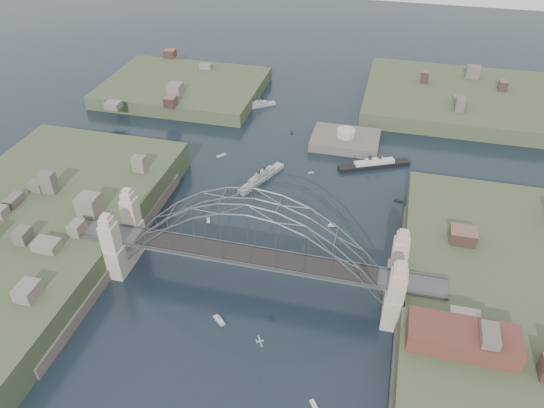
{
  "coord_description": "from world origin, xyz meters",
  "views": [
    {
      "loc": [
        25.28,
        -83.24,
        85.94
      ],
      "look_at": [
        0.0,
        18.0,
        10.0
      ],
      "focal_mm": 34.5,
      "sensor_mm": 36.0,
      "label": 1
    }
  ],
  "objects_px": {
    "naval_cruiser_near": "(261,178)",
    "ocean_liner": "(374,165)",
    "wharf_shed": "(463,338)",
    "bridge": "(252,243)",
    "fort_island": "(345,145)",
    "naval_cruiser_far": "(257,105)"
  },
  "relations": [
    {
      "from": "bridge",
      "to": "fort_island",
      "type": "bearing_deg",
      "value": 80.27
    },
    {
      "from": "ocean_liner",
      "to": "fort_island",
      "type": "bearing_deg",
      "value": 131.36
    },
    {
      "from": "naval_cruiser_far",
      "to": "bridge",
      "type": "bearing_deg",
      "value": -75.12
    },
    {
      "from": "naval_cruiser_near",
      "to": "bridge",
      "type": "bearing_deg",
      "value": -77.59
    },
    {
      "from": "fort_island",
      "to": "ocean_liner",
      "type": "xyz_separation_m",
      "value": [
        10.59,
        -12.03,
        1.2
      ]
    },
    {
      "from": "bridge",
      "to": "wharf_shed",
      "type": "bearing_deg",
      "value": -17.65
    },
    {
      "from": "naval_cruiser_near",
      "to": "naval_cruiser_far",
      "type": "height_order",
      "value": "naval_cruiser_near"
    },
    {
      "from": "fort_island",
      "to": "wharf_shed",
      "type": "xyz_separation_m",
      "value": [
        32.0,
        -84.0,
        10.34
      ]
    },
    {
      "from": "naval_cruiser_near",
      "to": "naval_cruiser_far",
      "type": "relative_size",
      "value": 1.43
    },
    {
      "from": "wharf_shed",
      "to": "naval_cruiser_near",
      "type": "relative_size",
      "value": 1.07
    },
    {
      "from": "wharf_shed",
      "to": "naval_cruiser_far",
      "type": "height_order",
      "value": "wharf_shed"
    },
    {
      "from": "wharf_shed",
      "to": "naval_cruiser_far",
      "type": "distance_m",
      "value": 124.48
    },
    {
      "from": "bridge",
      "to": "naval_cruiser_far",
      "type": "xyz_separation_m",
      "value": [
        -23.89,
        89.93,
        -11.55
      ]
    },
    {
      "from": "fort_island",
      "to": "ocean_liner",
      "type": "relative_size",
      "value": 1.01
    },
    {
      "from": "bridge",
      "to": "fort_island",
      "type": "xyz_separation_m",
      "value": [
        12.0,
        70.0,
        -12.66
      ]
    },
    {
      "from": "bridge",
      "to": "fort_island",
      "type": "height_order",
      "value": "bridge"
    },
    {
      "from": "bridge",
      "to": "naval_cruiser_far",
      "type": "relative_size",
      "value": 6.43
    },
    {
      "from": "naval_cruiser_near",
      "to": "ocean_liner",
      "type": "bearing_deg",
      "value": 26.06
    },
    {
      "from": "wharf_shed",
      "to": "ocean_liner",
      "type": "bearing_deg",
      "value": 106.56
    },
    {
      "from": "naval_cruiser_near",
      "to": "naval_cruiser_far",
      "type": "xyz_separation_m",
      "value": [
        -14.57,
        47.57,
        -0.13
      ]
    },
    {
      "from": "bridge",
      "to": "ocean_liner",
      "type": "distance_m",
      "value": 63.26
    },
    {
      "from": "fort_island",
      "to": "wharf_shed",
      "type": "bearing_deg",
      "value": -69.15
    }
  ]
}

